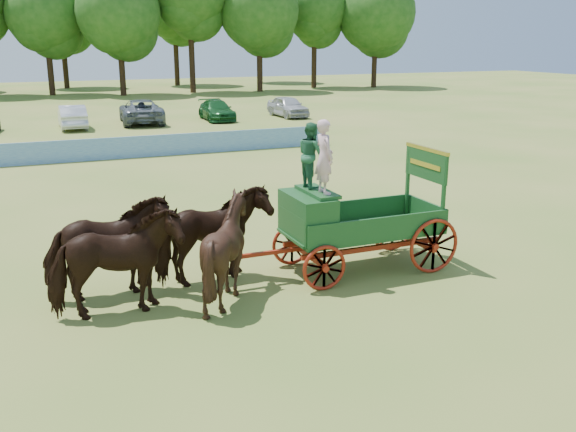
% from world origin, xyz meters
% --- Properties ---
extents(ground, '(160.00, 160.00, 0.00)m').
position_xyz_m(ground, '(0.00, 0.00, 0.00)').
color(ground, olive).
rests_on(ground, ground).
extents(horse_lead_left, '(2.73, 1.25, 2.31)m').
position_xyz_m(horse_lead_left, '(-1.77, -0.59, 1.15)').
color(horse_lead_left, black).
rests_on(horse_lead_left, ground).
extents(horse_lead_right, '(2.81, 1.43, 2.31)m').
position_xyz_m(horse_lead_right, '(-1.77, 0.51, 1.15)').
color(horse_lead_right, black).
rests_on(horse_lead_right, ground).
extents(horse_wheel_left, '(2.47, 2.30, 2.31)m').
position_xyz_m(horse_wheel_left, '(0.63, -0.59, 1.15)').
color(horse_wheel_left, black).
rests_on(horse_wheel_left, ground).
extents(horse_wheel_right, '(2.89, 1.66, 2.31)m').
position_xyz_m(horse_wheel_right, '(0.63, 0.51, 1.15)').
color(horse_wheel_right, black).
rests_on(horse_wheel_right, ground).
extents(farm_dray, '(6.00, 2.00, 3.87)m').
position_xyz_m(farm_dray, '(3.58, -0.02, 1.69)').
color(farm_dray, '#A32610').
rests_on(farm_dray, ground).
extents(sponsor_banner, '(26.00, 0.08, 1.05)m').
position_xyz_m(sponsor_banner, '(-1.00, 18.00, 0.53)').
color(sponsor_banner, '#205EB0').
rests_on(sponsor_banner, ground).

